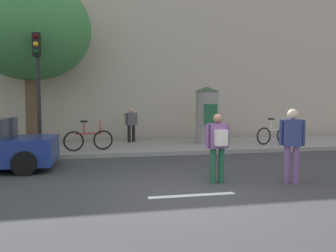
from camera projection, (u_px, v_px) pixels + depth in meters
ground_plane at (192, 195)px, 6.63m from camera, size 80.00×80.00×0.00m
sidewalk_curb at (146, 147)px, 13.46m from camera, size 36.00×4.00×0.15m
lane_markings at (192, 195)px, 6.63m from camera, size 25.80×0.16×0.01m
building_backdrop at (133, 44)px, 18.00m from camera, size 36.00×5.00×10.22m
traffic_light at (38, 73)px, 10.79m from camera, size 0.24×0.45×3.99m
poster_column at (207, 114)px, 14.10m from camera, size 1.06×1.06×2.42m
street_tree at (29, 29)px, 12.85m from camera, size 4.75×4.75×6.65m
pedestrian_with_bag at (218, 142)px, 7.59m from camera, size 0.60×0.41×1.61m
pedestrian_in_red_top at (292, 139)px, 7.56m from camera, size 0.53×0.48×1.73m
pedestrian_in_dark_shirt at (131, 122)px, 14.41m from camera, size 0.58×0.42×1.49m
bicycle_leaning at (274, 135)px, 13.74m from camera, size 1.74×0.45×1.09m
bicycle_upright at (89, 140)px, 11.87m from camera, size 1.75×0.41×1.09m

